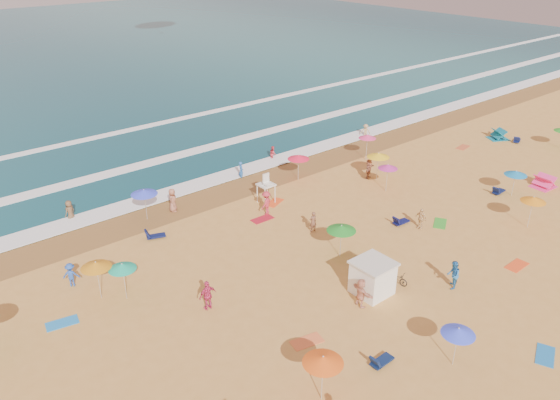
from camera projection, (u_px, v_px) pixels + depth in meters
ground at (325, 255)px, 36.32m from camera, size 220.00×220.00×0.00m
wet_sand at (220, 193)px, 44.98m from camera, size 220.00×220.00×0.00m
surf_foam at (168, 161)px, 51.06m from camera, size 200.00×18.70×0.05m
cabana at (372, 278)px, 32.09m from camera, size 2.00×2.00×2.00m
cabana_roof at (374, 263)px, 31.63m from camera, size 2.20×2.20×0.12m
bicycle at (396, 278)px, 33.23m from camera, size 0.76×1.59×0.80m
lifeguard_stand at (266, 190)px, 43.00m from camera, size 1.20×1.20×2.10m
beach_umbrellas at (328, 219)px, 36.28m from camera, size 54.50×25.73×0.75m
loungers at (445, 234)px, 38.53m from camera, size 44.05×23.72×0.34m
towels at (334, 280)px, 33.71m from camera, size 54.80×23.83×0.03m
popup_tents at (519, 154)px, 51.28m from camera, size 10.35×11.01×1.20m
beachgoers at (266, 234)px, 37.14m from camera, size 46.11×28.17×2.12m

